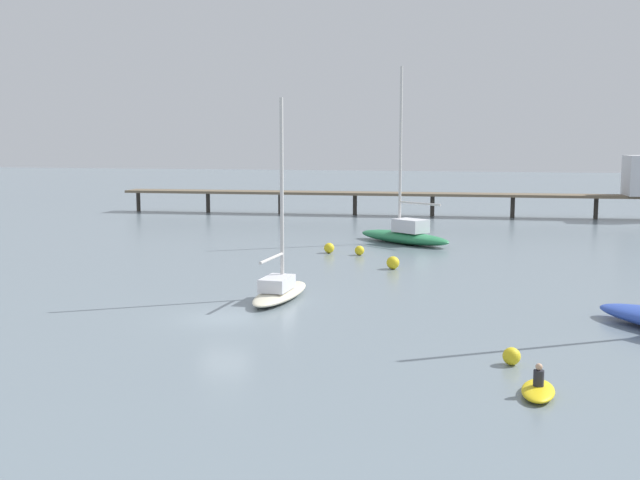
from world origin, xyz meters
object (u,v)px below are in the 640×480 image
Objects in this scene: mooring_buoy_outer at (359,250)px; sailboat_green at (405,233)px; sailboat_cream at (280,287)px; dinghy_yellow at (538,390)px; mooring_buoy_mid at (329,248)px; pier at (536,184)px; mooring_buoy_far at (393,263)px; mooring_buoy_near at (512,356)px.

sailboat_green is at bearing 72.40° from mooring_buoy_outer.
sailboat_cream is at bearing -93.55° from mooring_buoy_outer.
mooring_buoy_mid is at bearing 115.72° from dinghy_yellow.
pier is 36.46m from mooring_buoy_outer.
mooring_buoy_far is 6.72m from mooring_buoy_outer.
sailboat_green is at bearing -114.21° from pier.
sailboat_green is at bearing 81.99° from sailboat_cream.
dinghy_yellow is 3.57m from mooring_buoy_near.
sailboat_cream is 18.70m from dinghy_yellow.
sailboat_green reaches higher than mooring_buoy_near.
mooring_buoy_far is at bearing -46.05° from mooring_buoy_mid.
sailboat_green reaches higher than pier.
dinghy_yellow is 3.13× the size of mooring_buoy_mid.
sailboat_green reaches higher than sailboat_cream.
sailboat_green is 16.95× the size of mooring_buoy_far.
mooring_buoy_outer is at bearing -107.60° from sailboat_green.
mooring_buoy_near is at bearing -62.96° from mooring_buoy_mid.
sailboat_green is 8.74m from mooring_buoy_mid.
mooring_buoy_mid is 30.67m from mooring_buoy_near.
dinghy_yellow is 3.62× the size of mooring_buoy_near.
sailboat_green is 8.07m from mooring_buoy_outer.
pier is 60.44m from mooring_buoy_near.
mooring_buoy_mid is at bearing 133.95° from mooring_buoy_far.
mooring_buoy_outer reaches higher than mooring_buoy_near.
dinghy_yellow is (9.85, -37.94, -0.67)m from sailboat_green.
mooring_buoy_mid is at bearing 168.76° from mooring_buoy_outer.
sailboat_cream is (-15.10, -50.65, -3.27)m from pier.
mooring_buoy_far is at bearing -105.05° from pier.
mooring_buoy_near is at bearing -92.50° from pier.
mooring_buoy_mid is 1.16× the size of mooring_buoy_near.
mooring_buoy_far is (1.05, -13.42, -0.44)m from sailboat_green.
dinghy_yellow is at bearing -70.26° from mooring_buoy_far.
mooring_buoy_far is at bearing -58.74° from mooring_buoy_outer.
sailboat_cream is 4.36× the size of dinghy_yellow.
sailboat_green is 35.63m from mooring_buoy_near.
pier is 90.30× the size of mooring_buoy_outer.
pier reaches higher than mooring_buoy_near.
mooring_buoy_mid is (-4.97, -7.17, -0.48)m from sailboat_green.
sailboat_green is at bearing 104.58° from mooring_buoy_near.
mooring_buoy_far is (-8.80, 24.52, 0.23)m from dinghy_yellow.
sailboat_green is at bearing 94.49° from mooring_buoy_far.
sailboat_cream is 15.77× the size of mooring_buoy_near.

